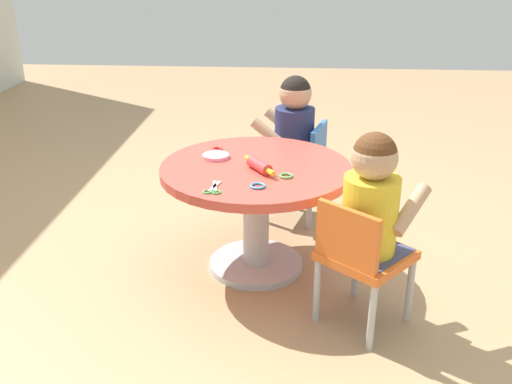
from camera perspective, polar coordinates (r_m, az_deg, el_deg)
The scene contains 12 objects.
ground_plane at distance 2.74m, azimuth -0.00°, elevation -7.37°, with size 10.00×10.00×0.00m, color tan.
craft_table at distance 2.57m, azimuth -0.00°, elevation -0.03°, with size 0.85×0.85×0.51m.
child_chair_left at distance 2.24m, azimuth 10.39°, elevation -6.30°, with size 0.42×0.42×0.54m.
seated_child_left at distance 2.17m, azimuth 11.42°, elevation -0.69°, with size 0.44×0.43×0.51m.
child_chair_right at distance 3.13m, azimuth 4.35°, elevation 2.68°, with size 0.37×0.37×0.54m.
seated_child_right at distance 3.07m, azimuth 3.76°, elevation 6.74°, with size 0.35×0.41×0.51m.
rolling_pin at distance 2.45m, azimuth 0.34°, elevation 2.65°, with size 0.20×0.15×0.05m.
craft_scissors at distance 2.27m, azimuth -4.27°, elevation 0.25°, with size 0.14×0.08×0.01m.
playdough_blob_0 at distance 2.62m, azimuth -4.01°, elevation 3.58°, with size 0.12×0.12×0.02m, color pink.
cookie_cutter_0 at distance 2.73m, azimuth -3.88°, elevation 4.29°, with size 0.05×0.05×0.01m, color red.
cookie_cutter_1 at distance 2.40m, azimuth 3.01°, elevation 1.61°, with size 0.06×0.06×0.01m, color #4CB259.
cookie_cutter_2 at distance 2.29m, azimuth 0.17°, elevation 0.61°, with size 0.06×0.06×0.01m, color #3F99D8.
Camera 1 is at (-2.36, -0.17, 1.38)m, focal length 40.29 mm.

